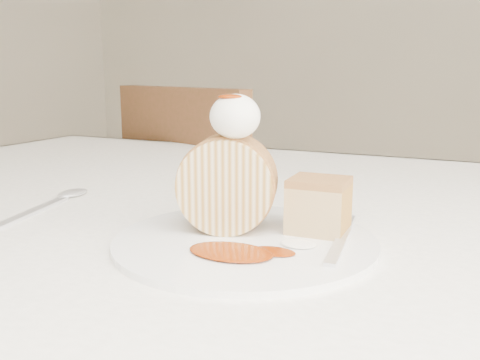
% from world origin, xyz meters
% --- Properties ---
extents(table, '(1.40, 0.90, 0.75)m').
position_xyz_m(table, '(0.00, 0.20, 0.66)').
color(table, white).
rests_on(table, ground).
extents(chair_far, '(0.52, 0.52, 0.87)m').
position_xyz_m(chair_far, '(-0.36, 0.76, 0.50)').
color(chair_far, brown).
rests_on(chair_far, ground).
extents(plate, '(0.26, 0.26, 0.01)m').
position_xyz_m(plate, '(0.05, 0.06, 0.75)').
color(plate, white).
rests_on(plate, table).
extents(roulade_slice, '(0.10, 0.08, 0.09)m').
position_xyz_m(roulade_slice, '(0.02, 0.08, 0.80)').
color(roulade_slice, '#CAB68D').
rests_on(roulade_slice, plate).
extents(cake_chunk, '(0.06, 0.05, 0.05)m').
position_xyz_m(cake_chunk, '(0.10, 0.11, 0.78)').
color(cake_chunk, '#A2713D').
rests_on(cake_chunk, plate).
extents(whipped_cream, '(0.05, 0.05, 0.04)m').
position_xyz_m(whipped_cream, '(0.03, 0.07, 0.87)').
color(whipped_cream, white).
rests_on(whipped_cream, roulade_slice).
extents(caramel_drizzle, '(0.02, 0.02, 0.01)m').
position_xyz_m(caramel_drizzle, '(0.03, 0.07, 0.89)').
color(caramel_drizzle, maroon).
rests_on(caramel_drizzle, whipped_cream).
extents(caramel_pool, '(0.08, 0.05, 0.00)m').
position_xyz_m(caramel_pool, '(0.05, 0.02, 0.76)').
color(caramel_pool, maroon).
rests_on(caramel_pool, plate).
extents(fork, '(0.04, 0.15, 0.00)m').
position_xyz_m(fork, '(0.13, 0.07, 0.76)').
color(fork, silver).
rests_on(fork, plate).
extents(spoon, '(0.06, 0.17, 0.00)m').
position_xyz_m(spoon, '(-0.22, 0.06, 0.75)').
color(spoon, silver).
rests_on(spoon, table).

